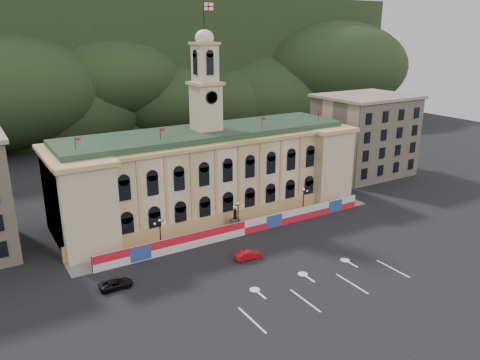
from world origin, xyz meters
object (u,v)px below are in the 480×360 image
lamp_center (238,214)px  red_sedan (248,255)px  black_suv (116,284)px  statue (235,222)px

lamp_center → red_sedan: lamp_center is taller
red_sedan → black_suv: 19.46m
black_suv → lamp_center: bearing=-69.6°
statue → black_suv: statue is taller
red_sedan → lamp_center: bearing=-19.1°
lamp_center → black_suv: lamp_center is taller
lamp_center → red_sedan: size_ratio=1.21×
lamp_center → statue: bearing=90.0°
statue → red_sedan: (-4.10, -10.67, -0.50)m
statue → lamp_center: lamp_center is taller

